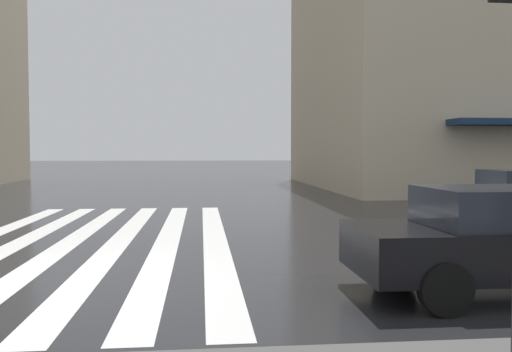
{
  "coord_description": "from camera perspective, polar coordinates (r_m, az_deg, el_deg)",
  "views": [
    {
      "loc": [
        -7.71,
        -2.1,
        1.87
      ],
      "look_at": [
        6.22,
        -3.51,
        1.25
      ],
      "focal_mm": 38.17,
      "sensor_mm": 36.0,
      "label": 1
    }
  ],
  "objects": [
    {
      "name": "ground_plane",
      "position": [
        8.2,
        -20.84,
        -10.82
      ],
      "size": [
        220.0,
        220.0,
        0.0
      ],
      "primitive_type": "plane",
      "color": "black"
    },
    {
      "name": "zebra_crossing",
      "position": [
        12.06,
        -16.37,
        -6.48
      ],
      "size": [
        13.0,
        5.5,
        0.01
      ],
      "color": "silver",
      "rests_on": "ground_plane"
    },
    {
      "name": "car_black",
      "position": [
        7.92,
        25.28,
        -5.81
      ],
      "size": [
        1.85,
        4.1,
        1.41
      ],
      "color": "black",
      "rests_on": "ground_plane"
    }
  ]
}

